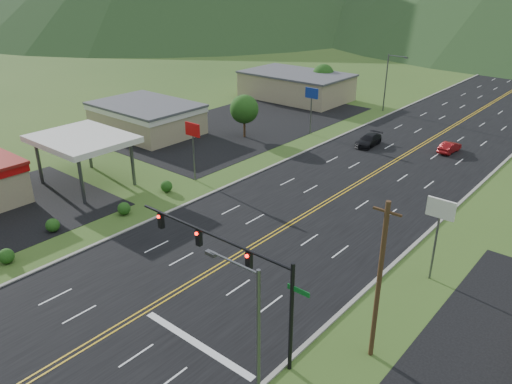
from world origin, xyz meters
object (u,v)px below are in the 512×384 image
Objects in this scene: streetlight_east at (253,337)px; streetlight_west at (388,79)px; car_dark_mid at (369,141)px; gas_canopy at (82,140)px; car_red_far at (450,147)px; traffic_signal at (236,264)px.

streetlight_west is at bearing 110.86° from streetlight_east.
gas_canopy is at bearing -121.23° from car_dark_mid.
gas_canopy is at bearing 57.79° from car_red_far.
streetlight_west is at bearing 107.78° from car_dark_mid.
gas_canopy is 43.38m from car_red_far.
car_dark_mid is (16.76, 30.53, -4.17)m from gas_canopy.
streetlight_west is 19.15m from car_dark_mid.
streetlight_east is 64.21m from streetlight_west.
streetlight_west is at bearing 107.97° from traffic_signal.
streetlight_east is 45.81m from car_dark_mid.
traffic_signal reaches higher than car_dark_mid.
traffic_signal is at bearing -15.70° from gas_canopy.
gas_canopy is at bearing 164.30° from traffic_signal.
car_dark_mid is at bearing 111.11° from streetlight_east.
streetlight_west reaches higher than car_dark_mid.
gas_canopy is at bearing -102.13° from streetlight_west.
gas_canopy reaches higher than car_red_far.
car_dark_mid is 9.90m from car_red_far.
traffic_signal is 3.26× the size of car_red_far.
traffic_signal is at bearing 139.61° from streetlight_east.
traffic_signal is at bearing -75.54° from car_dark_mid.
streetlight_east is 0.90× the size of gas_canopy.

